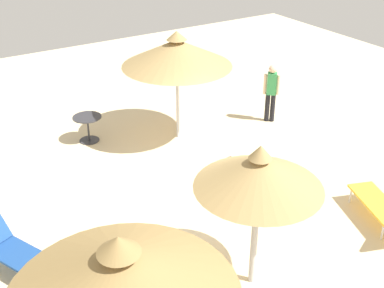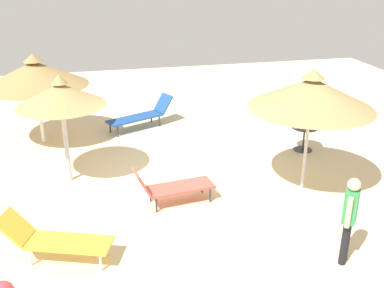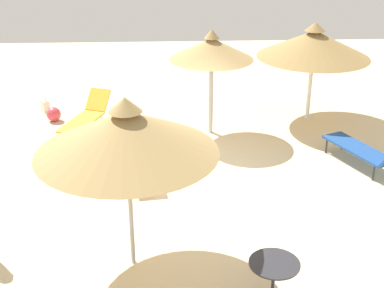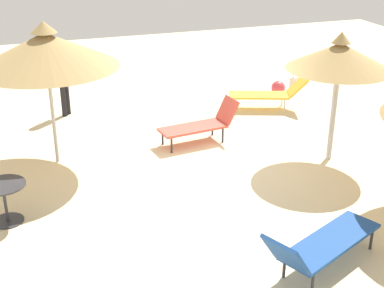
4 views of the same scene
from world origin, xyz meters
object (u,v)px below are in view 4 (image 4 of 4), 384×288
object	(u,v)px
parasol_umbrella_near_left	(46,50)
handbag	(294,82)
parasol_umbrella_back	(340,56)
lounge_chair_far_left	(202,123)
person_standing_near_right	(63,79)
beach_ball	(278,88)
side_table_round	(4,196)
lounge_chair_front	(270,93)
lounge_chair_edge	(320,245)

from	to	relation	value
parasol_umbrella_near_left	handbag	xyz separation A→B (m)	(6.95, 2.80, -2.14)
parasol_umbrella_back	lounge_chair_far_left	distance (m)	3.24
person_standing_near_right	beach_ball	distance (m)	5.79
side_table_round	beach_ball	size ratio (longest dim) A/B	1.94
person_standing_near_right	parasol_umbrella_near_left	bearing A→B (deg)	-100.76
lounge_chair_far_left	beach_ball	bearing A→B (deg)	37.97
lounge_chair_far_left	parasol_umbrella_near_left	bearing A→B (deg)	-179.98
parasol_umbrella_near_left	parasol_umbrella_back	bearing A→B (deg)	-17.49
parasol_umbrella_near_left	lounge_chair_front	size ratio (longest dim) A/B	1.40
lounge_chair_front	lounge_chair_far_left	world-z (taller)	lounge_chair_far_left
person_standing_near_right	side_table_round	size ratio (longest dim) A/B	2.23
parasol_umbrella_near_left	beach_ball	distance (m)	7.03
lounge_chair_front	lounge_chair_edge	bearing A→B (deg)	-110.46
side_table_round	lounge_chair_far_left	bearing A→B (deg)	26.60
lounge_chair_front	lounge_chair_far_left	xyz separation A→B (m)	(-2.36, -1.46, 0.01)
lounge_chair_front	side_table_round	distance (m)	7.43
lounge_chair_edge	handbag	bearing A→B (deg)	63.54
parasol_umbrella_near_left	handbag	distance (m)	7.79
parasol_umbrella_near_left	handbag	size ratio (longest dim) A/B	5.94
lounge_chair_edge	beach_ball	xyz separation A→B (m)	(3.13, 7.34, -0.24)
lounge_chair_edge	beach_ball	bearing A→B (deg)	66.91
parasol_umbrella_near_left	lounge_chair_far_left	xyz separation A→B (m)	(3.13, 0.00, -1.88)
lounge_chair_edge	person_standing_near_right	world-z (taller)	person_standing_near_right
lounge_chair_far_left	side_table_round	distance (m)	4.66
parasol_umbrella_near_left	lounge_chair_edge	bearing A→B (deg)	-57.59
lounge_chair_front	handbag	bearing A→B (deg)	42.53
parasol_umbrella_near_left	lounge_chair_edge	world-z (taller)	parasol_umbrella_near_left
lounge_chair_front	person_standing_near_right	xyz separation A→B (m)	(-4.98, 1.23, 0.51)
lounge_chair_edge	person_standing_near_right	size ratio (longest dim) A/B	1.35
side_table_round	person_standing_near_right	bearing A→B (deg)	72.04
side_table_round	parasol_umbrella_back	bearing A→B (deg)	3.74
parasol_umbrella_back	side_table_round	distance (m)	6.57
handbag	side_table_round	distance (m)	9.37
side_table_round	beach_ball	distance (m)	8.58
lounge_chair_edge	handbag	distance (m)	8.61
parasol_umbrella_back	lounge_chair_edge	distance (m)	4.27
lounge_chair_edge	person_standing_near_right	bearing A→B (deg)	108.93
person_standing_near_right	parasol_umbrella_back	bearing A→B (deg)	-42.29
lounge_chair_edge	lounge_chair_far_left	size ratio (longest dim) A/B	1.24
beach_ball	lounge_chair_edge	bearing A→B (deg)	-113.09
parasol_umbrella_near_left	parasol_umbrella_back	xyz separation A→B (m)	(5.30, -1.67, -0.16)
lounge_chair_edge	parasol_umbrella_near_left	bearing A→B (deg)	122.41
lounge_chair_front	person_standing_near_right	world-z (taller)	person_standing_near_right
lounge_chair_edge	side_table_round	bearing A→B (deg)	145.79
handbag	person_standing_near_right	bearing A→B (deg)	-179.04
person_standing_near_right	lounge_chair_edge	bearing A→B (deg)	-71.07
parasol_umbrella_back	lounge_chair_edge	world-z (taller)	parasol_umbrella_back
handbag	parasol_umbrella_near_left	bearing A→B (deg)	-158.09
handbag	lounge_chair_front	bearing A→B (deg)	-137.47
handbag	beach_ball	bearing A→B (deg)	-152.73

